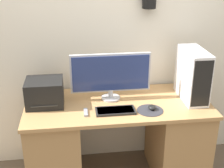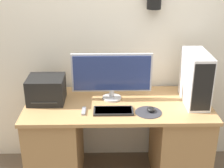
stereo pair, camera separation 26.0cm
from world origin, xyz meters
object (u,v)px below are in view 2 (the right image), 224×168
mouse (151,109)px  remote_control (84,111)px  monitor (112,74)px  printer (46,90)px  computer_tower (196,78)px  keyboard (113,111)px

mouse → remote_control: mouse is taller
monitor → printer: 0.58m
computer_tower → remote_control: computer_tower is taller
printer → keyboard: bearing=-20.2°
monitor → computer_tower: size_ratio=1.57×
keyboard → printer: printer is taller
remote_control → mouse: bearing=-0.7°
mouse → remote_control: size_ratio=0.66×
computer_tower → printer: bearing=178.3°
mouse → computer_tower: size_ratio=0.19×
computer_tower → keyboard: bearing=-166.1°
mouse → monitor: bearing=140.9°
monitor → remote_control: size_ratio=5.46×
keyboard → printer: 0.61m
printer → mouse: bearing=-13.6°
monitor → mouse: size_ratio=8.33×
mouse → computer_tower: bearing=23.9°
monitor → remote_control: 0.40m
monitor → mouse: (0.31, -0.25, -0.21)m
mouse → printer: 0.90m
keyboard → computer_tower: size_ratio=0.73×
keyboard → printer: bearing=159.8°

